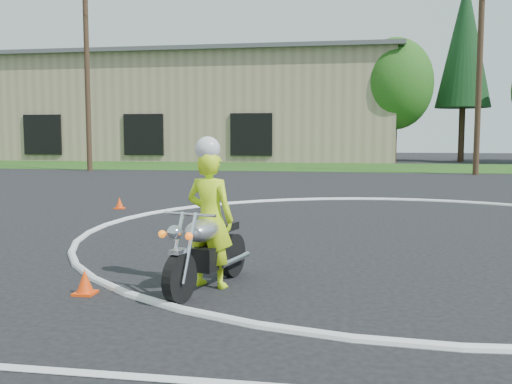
# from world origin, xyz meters

# --- Properties ---
(ground) EXTENTS (120.00, 120.00, 0.00)m
(ground) POSITION_xyz_m (0.00, 0.00, 0.00)
(ground) COLOR black
(ground) RESTS_ON ground
(grass_strip) EXTENTS (120.00, 10.00, 0.02)m
(grass_strip) POSITION_xyz_m (0.00, 27.00, 0.01)
(grass_strip) COLOR #1E4714
(grass_strip) RESTS_ON ground
(course_markings) EXTENTS (19.05, 19.05, 0.12)m
(course_markings) POSITION_xyz_m (2.17, 4.35, 0.01)
(course_markings) COLOR silver
(course_markings) RESTS_ON ground
(primary_motorcycle) EXTENTS (0.82, 1.87, 1.00)m
(primary_motorcycle) POSITION_xyz_m (-2.69, -1.41, 0.49)
(primary_motorcycle) COLOR black
(primary_motorcycle) RESTS_ON ground
(rider_primary_grp) EXTENTS (0.70, 0.54, 1.86)m
(rider_primary_grp) POSITION_xyz_m (-2.68, -1.28, 0.90)
(rider_primary_grp) COLOR #CDF81A
(rider_primary_grp) RESTS_ON ground
(warehouse) EXTENTS (41.00, 17.00, 8.30)m
(warehouse) POSITION_xyz_m (-18.00, 39.99, 4.16)
(warehouse) COLOR tan
(warehouse) RESTS_ON ground
(utility_poles) EXTENTS (41.60, 1.12, 10.00)m
(utility_poles) POSITION_xyz_m (5.00, 21.00, 5.20)
(utility_poles) COLOR #473321
(utility_poles) RESTS_ON ground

